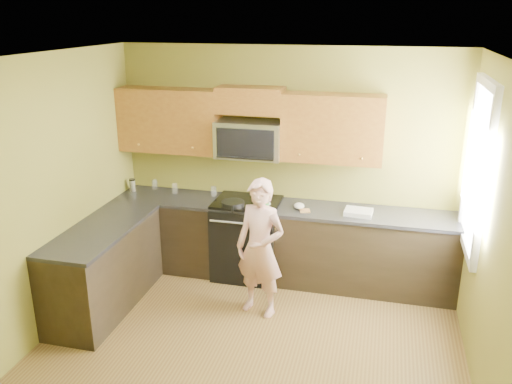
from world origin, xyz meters
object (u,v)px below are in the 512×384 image
(stove, at_px, (247,238))
(travel_mug, at_px, (133,191))
(woman, at_px, (260,248))
(butter_tub, at_px, (264,208))
(microwave, at_px, (250,157))
(frying_pan, at_px, (233,206))

(stove, xyz_separation_m, travel_mug, (-1.50, 0.08, 0.45))
(stove, height_order, woman, woman)
(stove, xyz_separation_m, butter_tub, (0.23, -0.12, 0.45))
(microwave, bearing_deg, woman, -69.17)
(frying_pan, bearing_deg, microwave, 56.23)
(stove, relative_size, travel_mug, 5.97)
(microwave, distance_m, woman, 1.21)
(microwave, xyz_separation_m, frying_pan, (-0.11, -0.33, -0.50))
(butter_tub, bearing_deg, woman, -79.82)
(frying_pan, xyz_separation_m, travel_mug, (-1.39, 0.29, -0.03))
(microwave, height_order, travel_mug, microwave)
(stove, relative_size, butter_tub, 8.04)
(stove, distance_m, butter_tub, 0.51)
(frying_pan, bearing_deg, stove, 46.16)
(travel_mug, bearing_deg, stove, -3.13)
(microwave, bearing_deg, travel_mug, -178.36)
(frying_pan, distance_m, travel_mug, 1.42)
(stove, height_order, travel_mug, travel_mug)
(butter_tub, distance_m, travel_mug, 1.74)
(microwave, distance_m, frying_pan, 0.61)
(microwave, height_order, woman, microwave)
(stove, xyz_separation_m, microwave, (0.00, 0.12, 0.97))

